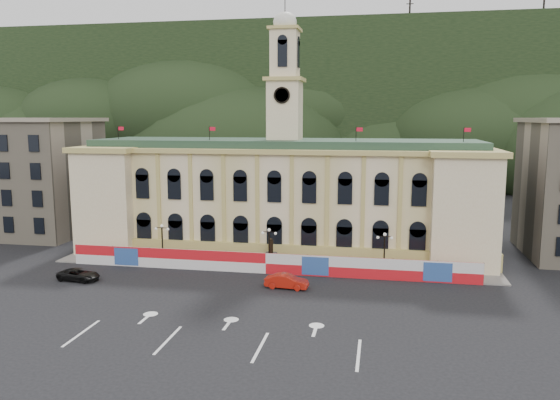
% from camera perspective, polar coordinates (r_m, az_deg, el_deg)
% --- Properties ---
extents(ground, '(260.00, 260.00, 0.00)m').
position_cam_1_polar(ground, '(52.64, -4.97, -12.16)').
color(ground, black).
rests_on(ground, ground).
extents(lane_markings, '(26.00, 10.00, 0.02)m').
position_cam_1_polar(lane_markings, '(48.18, -6.60, -14.20)').
color(lane_markings, white).
rests_on(lane_markings, ground).
extents(hill_ridge, '(230.00, 80.00, 64.00)m').
position_cam_1_polar(hill_ridge, '(169.89, 6.13, 8.86)').
color(hill_ridge, black).
rests_on(hill_ridge, ground).
extents(city_hall, '(56.20, 17.60, 37.10)m').
position_cam_1_polar(city_hall, '(76.95, 0.45, 0.55)').
color(city_hall, beige).
rests_on(city_hall, ground).
extents(side_building_left, '(21.00, 17.00, 18.60)m').
position_cam_1_polar(side_building_left, '(96.93, -25.09, 2.29)').
color(side_building_left, tan).
rests_on(side_building_left, ground).
extents(hoarding_fence, '(50.00, 0.44, 2.50)m').
position_cam_1_polar(hoarding_fence, '(66.17, -1.43, -6.62)').
color(hoarding_fence, red).
rests_on(hoarding_fence, ground).
extents(pavement, '(56.00, 5.50, 0.16)m').
position_cam_1_polar(pavement, '(69.03, -1.01, -6.98)').
color(pavement, slate).
rests_on(pavement, ground).
extents(statue, '(1.40, 1.40, 3.72)m').
position_cam_1_polar(statue, '(68.97, -0.97, -6.04)').
color(statue, '#595651').
rests_on(statue, ground).
extents(lamp_left, '(1.96, 0.44, 5.15)m').
position_cam_1_polar(lamp_left, '(71.66, -12.20, -4.13)').
color(lamp_left, black).
rests_on(lamp_left, ground).
extents(lamp_center, '(1.96, 0.44, 5.15)m').
position_cam_1_polar(lamp_center, '(67.57, -1.14, -4.71)').
color(lamp_center, black).
rests_on(lamp_center, ground).
extents(lamp_right, '(1.96, 0.44, 5.15)m').
position_cam_1_polar(lamp_right, '(66.24, 10.85, -5.13)').
color(lamp_right, black).
rests_on(lamp_right, ground).
extents(red_sedan, '(2.32, 5.01, 1.58)m').
position_cam_1_polar(red_sedan, '(60.70, 0.70, -8.49)').
color(red_sedan, '#AD180C').
rests_on(red_sedan, ground).
extents(black_suv, '(3.26, 5.37, 1.37)m').
position_cam_1_polar(black_suv, '(67.63, -20.29, -7.33)').
color(black_suv, black).
rests_on(black_suv, ground).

